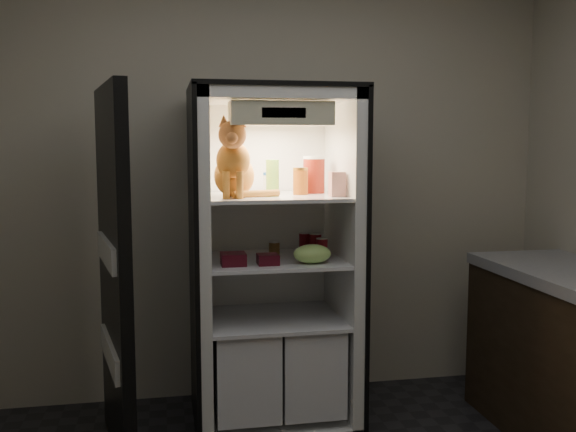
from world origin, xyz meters
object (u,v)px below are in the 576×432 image
object	(u,v)px
soda_can_b	(315,245)
berry_box_left	(233,259)
condiment_jar	(274,248)
berry_box_right	(268,259)
salsa_jar	(300,181)
soda_can_c	(322,249)
cream_carton	(337,184)
refrigerator	(272,282)
parmesan_shaker	(272,177)
grape_bag	(312,254)
tabby_cat	(234,166)
mayo_tub	(270,182)
pepper_jar	(314,175)
soda_can_a	(305,243)

from	to	relation	value
soda_can_b	berry_box_left	xyz separation A→B (m)	(-0.48, -0.18, -0.03)
condiment_jar	berry_box_right	world-z (taller)	condiment_jar
salsa_jar	soda_can_c	distance (m)	0.39
salsa_jar	cream_carton	xyz separation A→B (m)	(0.16, -0.16, -0.01)
refrigerator	parmesan_shaker	size ratio (longest dim) A/B	9.88
condiment_jar	grape_bag	xyz separation A→B (m)	(0.16, -0.26, 0.01)
salsa_jar	condiment_jar	bearing A→B (deg)	152.12
tabby_cat	berry_box_left	distance (m)	0.48
tabby_cat	soda_can_c	distance (m)	0.66
salsa_jar	grape_bag	xyz separation A→B (m)	(0.02, -0.19, -0.37)
tabby_cat	berry_box_left	world-z (taller)	tabby_cat
tabby_cat	mayo_tub	bearing A→B (deg)	56.80
pepper_jar	soda_can_c	xyz separation A→B (m)	(0.01, -0.18, -0.40)
tabby_cat	cream_carton	xyz separation A→B (m)	(0.54, -0.07, -0.10)
refrigerator	salsa_jar	world-z (taller)	refrigerator
cream_carton	soda_can_a	bearing A→B (deg)	114.52
soda_can_c	grape_bag	world-z (taller)	soda_can_c
soda_can_c	grape_bag	distance (m)	0.13
tabby_cat	berry_box_left	bearing A→B (deg)	-93.95
soda_can_c	berry_box_left	world-z (taller)	soda_can_c
berry_box_left	grape_bag	bearing A→B (deg)	-3.49
mayo_tub	soda_can_b	world-z (taller)	mayo_tub
mayo_tub	berry_box_right	xyz separation A→B (m)	(-0.07, -0.36, -0.38)
grape_bag	berry_box_left	distance (m)	0.42
mayo_tub	soda_can_c	xyz separation A→B (m)	(0.24, -0.26, -0.35)
berry_box_left	berry_box_right	distance (m)	0.18
soda_can_c	salsa_jar	bearing A→B (deg)	141.91
parmesan_shaker	berry_box_right	bearing A→B (deg)	-105.42
pepper_jar	berry_box_right	xyz separation A→B (m)	(-0.31, -0.27, -0.43)
pepper_jar	condiment_jar	size ratio (longest dim) A/B	2.42
parmesan_shaker	pepper_jar	bearing A→B (deg)	8.50
soda_can_b	berry_box_left	size ratio (longest dim) A/B	1.00
tabby_cat	grape_bag	size ratio (longest dim) A/B	2.13
berry_box_right	soda_can_c	bearing A→B (deg)	16.86
refrigerator	tabby_cat	bearing A→B (deg)	-147.92
condiment_jar	soda_can_a	bearing A→B (deg)	8.13
mayo_tub	cream_carton	xyz separation A→B (m)	(0.30, -0.34, 0.01)
soda_can_b	berry_box_right	world-z (taller)	soda_can_b
pepper_jar	grape_bag	world-z (taller)	pepper_jar
parmesan_shaker	grape_bag	world-z (taller)	parmesan_shaker
refrigerator	soda_can_b	distance (m)	0.32
refrigerator	grape_bag	bearing A→B (deg)	-54.25
grape_bag	berry_box_right	size ratio (longest dim) A/B	1.85
parmesan_shaker	cream_carton	distance (m)	0.38
soda_can_a	berry_box_right	world-z (taller)	soda_can_a
condiment_jar	grape_bag	size ratio (longest dim) A/B	0.43
tabby_cat	soda_can_b	distance (m)	0.65
pepper_jar	berry_box_left	size ratio (longest dim) A/B	1.63
refrigerator	cream_carton	world-z (taller)	refrigerator
mayo_tub	cream_carton	size ratio (longest dim) A/B	0.88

